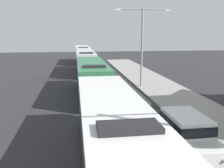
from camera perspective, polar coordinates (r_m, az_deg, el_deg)
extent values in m
cube|color=silver|center=(10.48, -0.06, -10.61)|extent=(2.50, 10.90, 2.70)
cube|color=black|center=(10.59, 6.82, -8.41)|extent=(0.04, 10.03, 1.00)
cube|color=black|center=(10.26, -7.19, -9.11)|extent=(0.04, 10.03, 1.00)
cube|color=black|center=(11.04, 6.73, -14.02)|extent=(0.03, 10.36, 0.36)
cube|color=black|center=(6.96, 3.86, -9.77)|extent=(1.75, 0.90, 0.16)
cylinder|color=black|center=(13.84, 2.71, -10.31)|extent=(0.28, 1.00, 1.00)
cylinder|color=black|center=(13.62, -6.58, -10.75)|extent=(0.28, 1.00, 1.00)
cube|color=#33724C|center=(22.71, -4.67, 1.53)|extent=(2.50, 10.89, 2.70)
cube|color=black|center=(22.77, -1.49, 2.48)|extent=(0.04, 10.02, 1.00)
cube|color=black|center=(22.61, -7.90, 2.31)|extent=(0.04, 10.02, 1.00)
cube|color=black|center=(17.30, -3.51, -0.63)|extent=(2.30, 0.04, 1.20)
cube|color=gold|center=(22.98, -1.45, -0.35)|extent=(0.03, 10.35, 0.36)
cube|color=black|center=(19.27, -4.11, 4.03)|extent=(1.75, 0.90, 0.16)
cylinder|color=black|center=(19.79, -0.79, -3.51)|extent=(0.28, 1.00, 1.00)
cylinder|color=black|center=(19.64, -7.18, -3.72)|extent=(0.28, 1.00, 1.00)
cylinder|color=black|center=(25.96, -2.64, 0.13)|extent=(0.28, 1.00, 1.00)
cylinder|color=black|center=(25.84, -7.50, -0.01)|extent=(0.28, 1.00, 1.00)
cube|color=silver|center=(35.78, -6.05, 5.19)|extent=(2.50, 11.02, 2.70)
cube|color=black|center=(35.82, -4.03, 5.80)|extent=(0.04, 10.14, 1.00)
cube|color=black|center=(35.72, -8.11, 5.69)|extent=(0.04, 10.14, 1.00)
cube|color=black|center=(30.26, -5.63, 4.61)|extent=(2.30, 0.04, 1.20)
cube|color=gold|center=(35.95, -3.98, 3.97)|extent=(0.03, 10.47, 0.36)
cube|color=black|center=(32.36, -5.86, 7.06)|extent=(1.75, 0.90, 0.16)
cylinder|color=black|center=(32.63, -3.83, 2.48)|extent=(0.28, 1.00, 1.00)
cylinder|color=black|center=(32.53, -7.70, 2.38)|extent=(0.28, 1.00, 1.00)
cylinder|color=black|center=(38.99, -4.58, 3.97)|extent=(0.28, 1.00, 1.00)
cylinder|color=black|center=(38.91, -7.82, 3.88)|extent=(0.28, 1.00, 1.00)
cube|color=silver|center=(48.38, -6.68, 6.84)|extent=(2.50, 10.77, 2.70)
cube|color=black|center=(48.41, -5.18, 7.29)|extent=(0.04, 9.91, 1.00)
cube|color=black|center=(48.34, -8.21, 7.21)|extent=(0.04, 9.91, 1.00)
cube|color=black|center=(42.97, -6.47, 6.65)|extent=(2.30, 0.04, 1.20)
cube|color=navy|center=(48.51, -5.14, 5.93)|extent=(0.03, 10.24, 0.36)
cube|color=black|center=(45.06, -6.60, 8.32)|extent=(1.75, 0.90, 0.16)
cylinder|color=black|center=(45.23, -5.12, 5.01)|extent=(0.28, 1.00, 1.00)
cylinder|color=black|center=(45.16, -7.91, 4.94)|extent=(0.28, 1.00, 1.00)
cylinder|color=black|center=(51.48, -5.52, 5.81)|extent=(0.28, 1.00, 1.00)
cylinder|color=black|center=(51.43, -7.98, 5.74)|extent=(0.28, 1.00, 1.00)
cube|color=white|center=(12.66, 16.54, -11.98)|extent=(1.84, 4.57, 0.80)
cube|color=white|center=(12.49, 16.46, -8.35)|extent=(1.62, 2.65, 0.80)
cube|color=black|center=(12.49, 16.46, -8.35)|extent=(1.66, 2.74, 0.44)
sphere|color=#F9EFCC|center=(10.55, 19.38, -16.54)|extent=(0.18, 0.18, 0.18)
sphere|color=#F9EFCC|center=(11.03, 24.22, -15.65)|extent=(0.18, 0.18, 0.18)
cylinder|color=black|center=(11.33, 15.60, -16.81)|extent=(0.22, 0.70, 0.70)
cylinder|color=black|center=(12.05, 23.03, -15.55)|extent=(0.22, 0.70, 0.70)
cylinder|color=black|center=(13.70, 10.76, -11.41)|extent=(0.22, 0.70, 0.70)
cylinder|color=black|center=(14.30, 17.10, -10.74)|extent=(0.22, 0.70, 0.70)
cylinder|color=gray|center=(26.18, 6.81, 8.22)|extent=(0.20, 0.20, 8.00)
cylinder|color=gray|center=(25.93, 4.17, 16.64)|extent=(2.56, 0.10, 0.10)
cube|color=silver|center=(25.68, 1.27, 16.54)|extent=(0.56, 0.28, 0.16)
cylinder|color=gray|center=(26.59, 9.79, 16.38)|extent=(2.56, 0.10, 0.10)
cube|color=silver|center=(27.00, 12.47, 16.04)|extent=(0.56, 0.28, 0.16)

